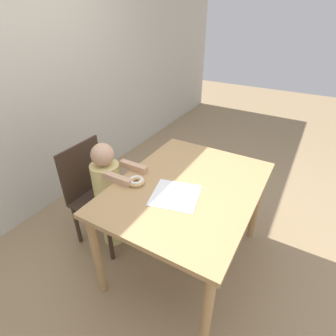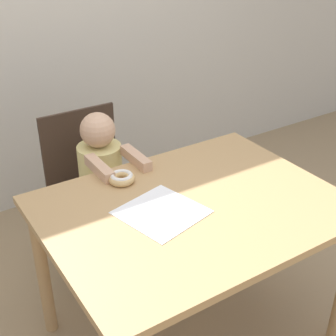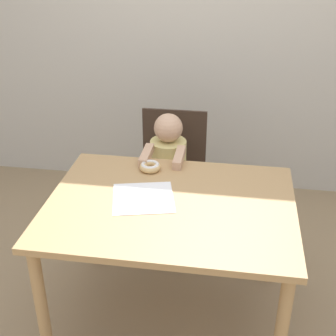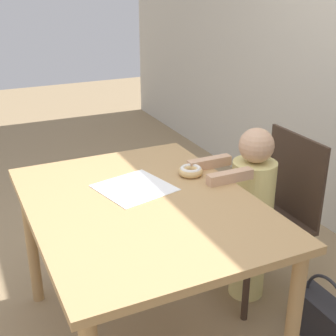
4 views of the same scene
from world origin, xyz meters
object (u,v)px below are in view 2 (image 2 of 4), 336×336
chair (93,190)px  donut (122,178)px  handbag (166,215)px  child_figure (103,196)px

chair → donut: bearing=-96.1°
chair → handbag: (0.49, -0.01, -0.34)m
child_figure → donut: bearing=-98.4°
chair → donut: chair is taller
handbag → chair: bearing=178.6°
child_figure → handbag: 0.63m
child_figure → handbag: bearing=14.3°
chair → handbag: 0.59m
donut → handbag: 0.98m
handbag → child_figure: bearing=-165.7°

